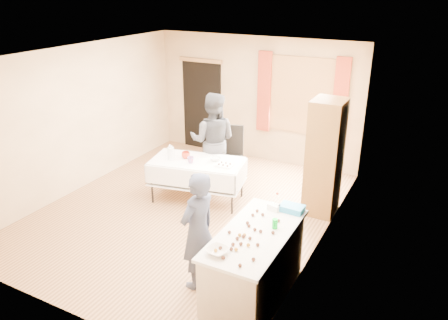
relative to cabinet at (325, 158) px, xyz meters
The scene contains 29 objects.
floor 2.44m from the cabinet, 152.74° to the right, with size 4.50×5.50×0.02m, color #9E7047.
ceiling 2.78m from the cabinet, 152.74° to the right, with size 4.50×5.50×0.02m, color white.
wall_back 2.66m from the cabinet, 138.92° to the left, with size 4.50×0.02×2.60m, color tan.
wall_front 4.29m from the cabinet, 117.73° to the right, with size 4.50×0.02×2.60m, color tan.
wall_left 4.38m from the cabinet, 166.44° to the right, with size 0.02×5.50×2.60m, color tan.
wall_right 1.11m from the cabinet, 75.25° to the right, with size 0.02×5.50×2.60m, color tan.
window_frame 2.03m from the cabinet, 120.29° to the left, with size 1.32×0.06×1.52m, color olive.
window_pane 2.02m from the cabinet, 120.51° to the left, with size 1.20×0.02×1.40m, color white.
curtain_left 2.48m from the cabinet, 137.10° to the left, with size 0.28×0.06×1.65m, color maroon.
curtain_right 1.74m from the cabinet, 97.28° to the left, with size 0.28×0.06×1.65m, color maroon.
doorway 3.71m from the cabinet, 152.61° to the left, with size 0.95×0.04×2.00m, color black.
door_lintel 3.84m from the cabinet, 153.02° to the left, with size 1.05×0.06×0.08m, color olive.
cabinet is the anchor object (origin of this frame).
counter 2.56m from the cabinet, 92.28° to the right, with size 0.76×1.59×0.91m.
party_table 2.19m from the cabinet, 163.35° to the right, with size 1.73×1.12×0.75m.
chair 2.01m from the cabinet, behind, with size 0.55×0.55×1.10m.
girl 2.73m from the cabinet, 107.60° to the right, with size 0.47×0.63×1.55m, color #282E46.
woman 2.09m from the cabinet, behind, with size 1.04×0.91×1.79m, color black.
soda_can 2.32m from the cabinet, 88.55° to the right, with size 0.07×0.07×0.12m, color #028316.
mixing_bowl 3.09m from the cabinet, 95.47° to the right, with size 0.27×0.27×0.06m, color white.
foam_block 1.92m from the cabinet, 93.37° to the right, with size 0.15×0.10×0.08m, color white.
blue_basket 1.83m from the cabinet, 87.02° to the right, with size 0.30×0.20×0.08m, color #1F7DBA.
pitcher 2.58m from the cabinet, 162.39° to the right, with size 0.11×0.11×0.22m, color silver.
cup_red 2.35m from the cabinet, 164.79° to the right, with size 0.19×0.19×0.12m, color #B12C14.
cup_rainbow 2.21m from the cabinet, 160.07° to the right, with size 0.12×0.12×0.11m, color red.
small_bowl 1.83m from the cabinet, 165.38° to the right, with size 0.19×0.19×0.05m, color white.
pastry_tray 1.64m from the cabinet, 158.22° to the right, with size 0.28×0.20×0.02m, color white.
bottle 2.68m from the cabinet, 167.67° to the right, with size 0.11×0.11×0.18m, color white.
cake_balls 2.68m from the cabinet, 93.18° to the right, with size 0.50×1.17×0.04m.
Camera 1 is at (3.59, -5.49, 3.59)m, focal length 35.00 mm.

